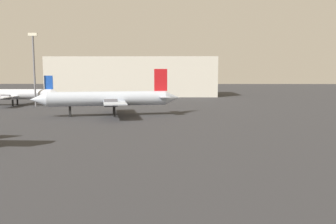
{
  "coord_description": "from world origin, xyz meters",
  "views": [
    {
      "loc": [
        -2.17,
        -11.0,
        8.65
      ],
      "look_at": [
        -3.28,
        44.22,
        2.36
      ],
      "focal_mm": 35.09,
      "sensor_mm": 36.0,
      "label": 1
    }
  ],
  "objects": [
    {
      "name": "airplane_distant",
      "position": [
        -48.15,
        80.3,
        3.17
      ],
      "size": [
        29.47,
        20.04,
        8.42
      ],
      "rotation": [
        0.0,
        0.0,
        3.17
      ],
      "color": "silver",
      "rests_on": "ground_plane"
    },
    {
      "name": "airplane_on_taxiway",
      "position": [
        -15.84,
        57.31,
        3.67
      ],
      "size": [
        30.75,
        20.69,
        9.89
      ],
      "rotation": [
        0.0,
        0.0,
        3.36
      ],
      "color": "#B2BCCC",
      "rests_on": "ground_plane"
    },
    {
      "name": "light_mast_left",
      "position": [
        -40.5,
        78.43,
        11.2
      ],
      "size": [
        2.4,
        0.5,
        19.86
      ],
      "color": "slate",
      "rests_on": "ground_plane"
    },
    {
      "name": "terminal_building",
      "position": [
        -19.24,
        128.67,
        7.83
      ],
      "size": [
        67.3,
        26.92,
        15.65
      ],
      "primitive_type": "cube",
      "color": "beige",
      "rests_on": "ground_plane"
    }
  ]
}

